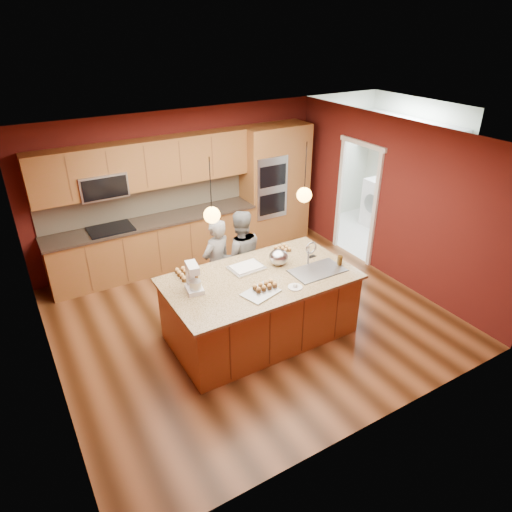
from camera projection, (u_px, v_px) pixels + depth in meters
floor at (249, 317)px, 6.99m from camera, size 5.50×5.50×0.00m
ceiling at (248, 140)px, 5.73m from camera, size 5.50×5.50×0.00m
wall_back at (180, 186)px, 8.26m from camera, size 5.50×0.00×5.50m
wall_front at (376, 332)px, 4.45m from camera, size 5.50×0.00×5.50m
wall_left at (36, 291)px, 5.12m from camera, size 0.00×5.00×5.00m
wall_right at (392, 201)px, 7.60m from camera, size 0.00×5.00×5.00m
cabinet_run at (151, 217)px, 7.93m from camera, size 3.74×0.64×2.30m
oven_column at (275, 184)px, 8.95m from camera, size 1.30×0.62×2.30m
doorway_trim at (356, 203)px, 8.33m from camera, size 0.08×1.11×2.20m
laundry_room at (410, 138)px, 8.95m from camera, size 2.60×2.70×2.70m
pendant_left at (212, 215)px, 5.38m from camera, size 0.20×0.20×0.80m
pendant_right at (304, 195)px, 5.98m from camera, size 0.20×0.20×0.80m
island at (261, 305)px, 6.40m from camera, size 2.58×1.44×1.33m
person_left at (217, 264)px, 6.93m from camera, size 0.62×0.50×1.47m
person_right at (240, 257)px, 7.10m from camera, size 0.87×0.76×1.52m
stand_mixer at (193, 280)px, 5.79m from camera, size 0.24×0.31×0.39m
sheet_cake at (246, 268)px, 6.36m from camera, size 0.49×0.37×0.05m
cooling_rack at (261, 293)px, 5.81m from camera, size 0.53×0.44×0.02m
mixing_bowl at (279, 257)px, 6.45m from camera, size 0.28×0.28×0.23m
plate at (295, 287)px, 5.93m from camera, size 0.19×0.19×0.01m
tumbler at (340, 261)px, 6.44m from camera, size 0.07×0.07×0.14m
phone at (312, 256)px, 6.69m from camera, size 0.12×0.07×0.01m
cupcakes_left at (186, 273)px, 6.19m from camera, size 0.25×0.34×0.08m
cupcakes_rack at (265, 286)px, 5.87m from camera, size 0.33×0.17×0.07m
cupcakes_right at (283, 248)px, 6.86m from camera, size 0.22×0.22×0.07m
washer at (409, 213)px, 9.24m from camera, size 0.75×0.77×1.07m
dryer at (382, 203)px, 9.81m from camera, size 0.64×0.66×1.03m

